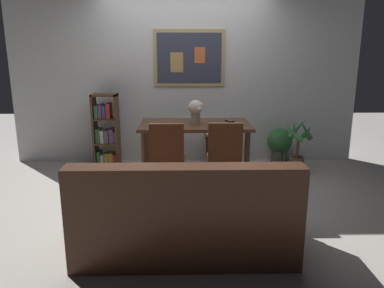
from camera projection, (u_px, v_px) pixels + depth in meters
name	position (u px, v px, depth m)	size (l,w,h in m)	color
ground_plane	(186.00, 191.00, 4.55)	(12.00, 12.00, 0.00)	#B7B2A8
wall_back_with_painting	(185.00, 76.00, 5.58)	(5.20, 0.14, 2.60)	silver
dining_table	(195.00, 131.00, 4.89)	(1.45, 0.84, 0.75)	brown
dining_chair_near_right	(224.00, 154.00, 4.21)	(0.40, 0.41, 0.91)	brown
dining_chair_far_right	(217.00, 128.00, 5.67)	(0.40, 0.41, 0.91)	brown
dining_chair_near_left	(167.00, 154.00, 4.18)	(0.40, 0.41, 0.91)	brown
leather_couch	(185.00, 217.00, 3.10)	(1.80, 0.84, 0.84)	#472819
bookshelf	(106.00, 134.00, 5.43)	(0.36, 0.28, 1.08)	brown
potted_ivy	(280.00, 144.00, 5.60)	(0.37, 0.37, 0.57)	#4C4742
potted_palm	(298.00, 147.00, 5.19)	(0.44, 0.42, 0.79)	brown
flower_vase	(196.00, 110.00, 4.78)	(0.20, 0.19, 0.31)	tan
tv_remote	(230.00, 121.00, 4.97)	(0.12, 0.16, 0.02)	black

